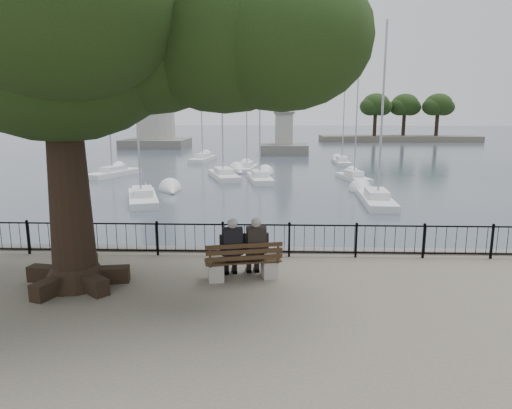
{
  "coord_description": "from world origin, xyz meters",
  "views": [
    {
      "loc": [
        0.46,
        -10.76,
        4.24
      ],
      "look_at": [
        0.0,
        2.5,
        1.6
      ],
      "focal_mm": 32.0,
      "sensor_mm": 36.0,
      "label": 1
    }
  ],
  "objects_px": {
    "bench": "(243,266)",
    "person_right": "(255,249)",
    "lion_monument": "(284,137)",
    "lighthouse": "(153,66)",
    "tree": "(97,23)",
    "person_left": "(232,250)"
  },
  "relations": [
    {
      "from": "bench",
      "to": "person_left",
      "type": "relative_size",
      "value": 1.24
    },
    {
      "from": "bench",
      "to": "lighthouse",
      "type": "bearing_deg",
      "value": 106.09
    },
    {
      "from": "tree",
      "to": "lighthouse",
      "type": "xyz_separation_m",
      "value": [
        -14.42,
        61.82,
        5.27
      ]
    },
    {
      "from": "bench",
      "to": "person_right",
      "type": "xyz_separation_m",
      "value": [
        0.31,
        0.18,
        0.39
      ]
    },
    {
      "from": "bench",
      "to": "person_right",
      "type": "distance_m",
      "value": 0.53
    },
    {
      "from": "bench",
      "to": "lighthouse",
      "type": "height_order",
      "value": "lighthouse"
    },
    {
      "from": "tree",
      "to": "lion_monument",
      "type": "height_order",
      "value": "tree"
    },
    {
      "from": "bench",
      "to": "person_right",
      "type": "height_order",
      "value": "person_right"
    },
    {
      "from": "person_right",
      "to": "lion_monument",
      "type": "relative_size",
      "value": 0.18
    },
    {
      "from": "bench",
      "to": "tree",
      "type": "distance_m",
      "value": 6.8
    },
    {
      "from": "lighthouse",
      "to": "person_right",
      "type": "bearing_deg",
      "value": -73.6
    },
    {
      "from": "tree",
      "to": "lighthouse",
      "type": "height_order",
      "value": "lighthouse"
    },
    {
      "from": "bench",
      "to": "lion_monument",
      "type": "relative_size",
      "value": 0.23
    },
    {
      "from": "person_left",
      "to": "lighthouse",
      "type": "xyz_separation_m",
      "value": [
        -17.44,
        61.41,
        10.79
      ]
    },
    {
      "from": "lighthouse",
      "to": "lion_monument",
      "type": "height_order",
      "value": "lighthouse"
    },
    {
      "from": "bench",
      "to": "tree",
      "type": "relative_size",
      "value": 0.17
    },
    {
      "from": "tree",
      "to": "bench",
      "type": "bearing_deg",
      "value": 6.15
    },
    {
      "from": "person_left",
      "to": "tree",
      "type": "distance_m",
      "value": 6.31
    },
    {
      "from": "person_right",
      "to": "lion_monument",
      "type": "distance_m",
      "value": 49.25
    },
    {
      "from": "person_right",
      "to": "bench",
      "type": "bearing_deg",
      "value": -149.12
    },
    {
      "from": "lighthouse",
      "to": "bench",
      "type": "bearing_deg",
      "value": -73.91
    },
    {
      "from": "tree",
      "to": "lion_monument",
      "type": "distance_m",
      "value": 50.31
    }
  ]
}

